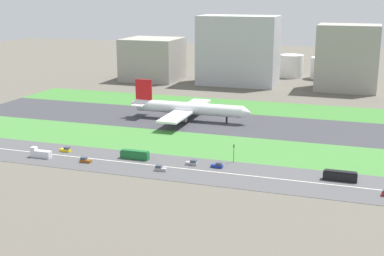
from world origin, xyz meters
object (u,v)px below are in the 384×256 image
bus_1 (135,155)px  car_2 (217,166)px  bus_0 (340,176)px  traffic_light (234,152)px  hangar_building (238,50)px  car_5 (66,150)px  airliner (186,108)px  office_tower (347,58)px  car_4 (85,160)px  truck_0 (40,154)px  car_0 (192,163)px  terminal_building (153,59)px  fuel_tank_west (257,66)px  fuel_tank_centre (291,66)px  fuel_tank_east (325,68)px  car_3 (160,169)px

bus_1 → car_2: bus_1 is taller
bus_0 → traffic_light: bearing=168.7°
bus_1 → hangar_building: size_ratio=0.21×
car_2 → car_5: bearing=180.0°
airliner → office_tower: bearing=57.5°
airliner → car_4: airliner is taller
car_4 → truck_0: (-19.93, -0.00, 0.75)m
car_2 → office_tower: (36.87, 182.00, 20.63)m
traffic_light → car_0: bearing=-150.6°
car_0 → terminal_building: 204.21m
airliner → terminal_building: 131.88m
car_5 → hangar_building: bearing=81.3°
fuel_tank_west → bus_0: bearing=-71.3°
car_2 → traffic_light: (4.20, 7.99, 3.37)m
car_4 → truck_0: size_ratio=0.52×
bus_1 → traffic_light: 38.79m
fuel_tank_centre → fuel_tank_west: bearing=180.0°
car_0 → hangar_building: (-26.69, 182.00, 22.95)m
office_tower → fuel_tank_west: 83.99m
car_4 → fuel_tank_east: bearing=-106.3°
bus_0 → fuel_tank_west: 239.73m
fuel_tank_east → bus_1: bearing=-103.2°
traffic_light → car_5: bearing=-173.4°
car_4 → fuel_tank_centre: 241.25m
terminal_building → fuel_tank_east: 129.22m
office_tower → bus_1: bearing=-111.2°
bus_1 → fuel_tank_centre: bearing=82.9°
car_5 → airliner: bearing=67.0°
car_3 → traffic_light: bearing=-142.1°
bus_0 → terminal_building: size_ratio=0.29×
bus_0 → car_5: size_ratio=2.64×
airliner → fuel_tank_centre: size_ratio=3.66×
car_5 → fuel_tank_east: size_ratio=0.21×
airliner → car_5: bearing=-113.0°
bus_0 → fuel_tank_west: bearing=108.7°
hangar_building → fuel_tank_centre: 56.82m
bus_1 → office_tower: (70.54, 182.00, 19.73)m
bus_0 → office_tower: 183.21m
bus_0 → hangar_building: size_ratio=0.21×
car_5 → car_2: (64.63, 0.00, 0.00)m
airliner → car_4: bearing=-100.3°
truck_0 → hangar_building: hangar_building is taller
bus_1 → car_5: bearing=180.0°
bus_1 → fuel_tank_centre: size_ratio=0.65×
car_3 → fuel_tank_centre: (13.34, 237.00, 7.57)m
airliner → fuel_tank_east: airliner is taller
car_4 → fuel_tank_west: fuel_tank_west is taller
terminal_building → office_tower: bearing=0.0°
car_3 → car_2: (18.91, 10.00, 0.00)m
car_0 → terminal_building: (-91.50, 182.00, 14.32)m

